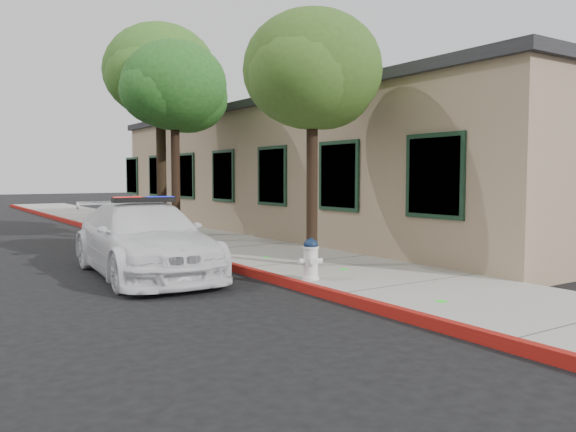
{
  "coord_description": "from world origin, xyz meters",
  "views": [
    {
      "loc": [
        -5.49,
        -6.82,
        1.95
      ],
      "look_at": [
        0.54,
        2.23,
        1.19
      ],
      "focal_mm": 35.94,
      "sensor_mm": 36.0,
      "label": 1
    }
  ],
  "objects_px": {
    "police_car": "(144,239)",
    "street_tree_mid": "(175,90)",
    "clapboard_building": "(327,171)",
    "street_tree_near": "(313,75)",
    "fire_hydrant": "(311,259)",
    "street_tree_far": "(162,77)"
  },
  "relations": [
    {
      "from": "police_car",
      "to": "street_tree_mid",
      "type": "xyz_separation_m",
      "value": [
        2.39,
        4.12,
        3.57
      ]
    },
    {
      "from": "clapboard_building",
      "to": "street_tree_near",
      "type": "height_order",
      "value": "street_tree_near"
    },
    {
      "from": "street_tree_mid",
      "to": "fire_hydrant",
      "type": "bearing_deg",
      "value": -93.49
    },
    {
      "from": "fire_hydrant",
      "to": "street_tree_far",
      "type": "bearing_deg",
      "value": 106.33
    },
    {
      "from": "police_car",
      "to": "street_tree_mid",
      "type": "relative_size",
      "value": 0.92
    },
    {
      "from": "street_tree_near",
      "to": "street_tree_mid",
      "type": "relative_size",
      "value": 0.92
    },
    {
      "from": "clapboard_building",
      "to": "police_car",
      "type": "xyz_separation_m",
      "value": [
        -8.31,
        -4.95,
        -1.41
      ]
    },
    {
      "from": "clapboard_building",
      "to": "police_car",
      "type": "distance_m",
      "value": 9.78
    },
    {
      "from": "police_car",
      "to": "street_tree_mid",
      "type": "distance_m",
      "value": 5.95
    },
    {
      "from": "clapboard_building",
      "to": "fire_hydrant",
      "type": "distance_m",
      "value": 10.17
    },
    {
      "from": "street_tree_mid",
      "to": "street_tree_near",
      "type": "bearing_deg",
      "value": -84.68
    },
    {
      "from": "police_car",
      "to": "fire_hydrant",
      "type": "relative_size",
      "value": 6.94
    },
    {
      "from": "police_car",
      "to": "street_tree_near",
      "type": "xyz_separation_m",
      "value": [
        2.92,
        -1.56,
        3.21
      ]
    },
    {
      "from": "street_tree_near",
      "to": "street_tree_far",
      "type": "xyz_separation_m",
      "value": [
        -0.26,
        7.3,
        0.98
      ]
    },
    {
      "from": "street_tree_far",
      "to": "police_car",
      "type": "bearing_deg",
      "value": -114.88
    },
    {
      "from": "clapboard_building",
      "to": "street_tree_far",
      "type": "xyz_separation_m",
      "value": [
        -5.65,
        0.78,
        2.79
      ]
    },
    {
      "from": "fire_hydrant",
      "to": "street_tree_near",
      "type": "height_order",
      "value": "street_tree_near"
    },
    {
      "from": "street_tree_far",
      "to": "clapboard_building",
      "type": "bearing_deg",
      "value": -7.85
    },
    {
      "from": "street_tree_far",
      "to": "fire_hydrant",
      "type": "bearing_deg",
      "value": -94.61
    },
    {
      "from": "fire_hydrant",
      "to": "street_tree_mid",
      "type": "xyz_separation_m",
      "value": [
        0.42,
        6.95,
        3.77
      ]
    },
    {
      "from": "street_tree_mid",
      "to": "street_tree_far",
      "type": "distance_m",
      "value": 1.75
    },
    {
      "from": "street_tree_near",
      "to": "street_tree_far",
      "type": "relative_size",
      "value": 0.8
    }
  ]
}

